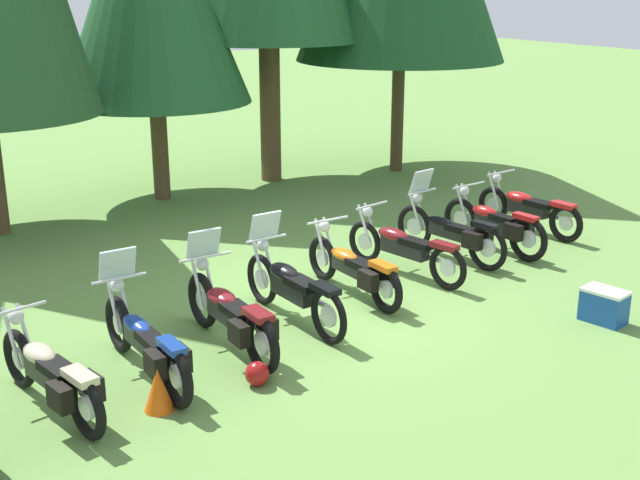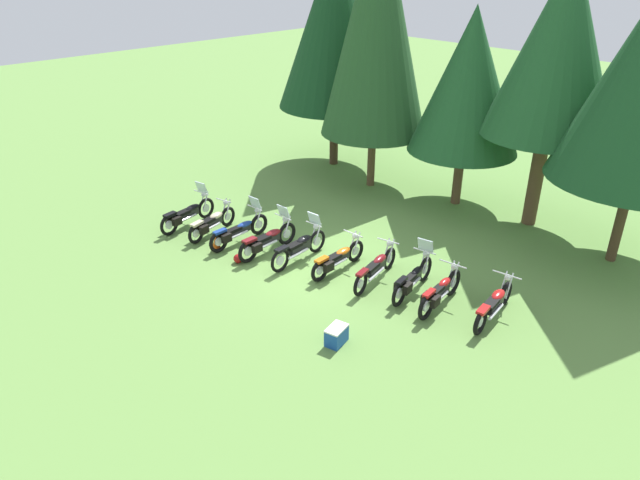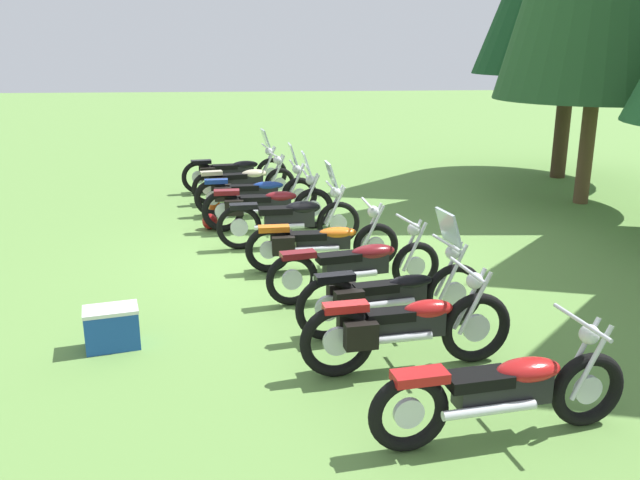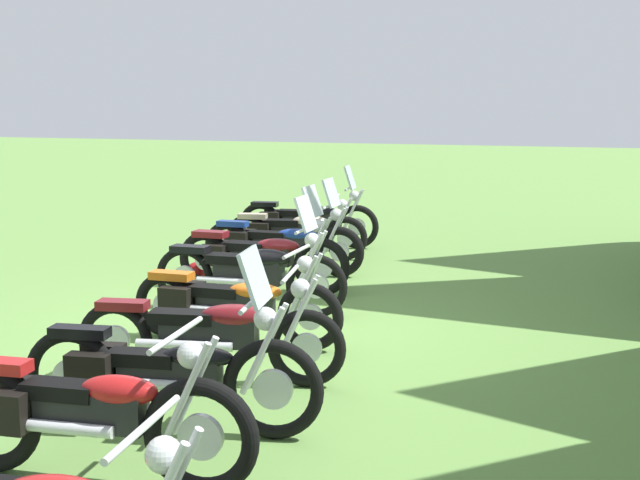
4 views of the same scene
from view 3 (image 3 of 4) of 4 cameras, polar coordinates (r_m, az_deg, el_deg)
ground_plane at (r=10.18m, az=-1.51°, el=-1.55°), size 80.00×80.00×0.00m
motorcycle_0 at (r=14.93m, az=-7.47°, el=5.95°), size 0.83×2.36×1.37m
motorcycle_1 at (r=13.87m, az=-6.73°, el=5.04°), size 0.85×2.17×0.99m
motorcycle_2 at (r=12.78m, az=-5.68°, el=4.15°), size 0.67×2.38×1.36m
motorcycle_3 at (r=11.65m, az=-4.63°, el=3.10°), size 0.72×2.34×1.38m
motorcycle_4 at (r=10.63m, az=-2.49°, el=1.97°), size 0.63×2.34×1.37m
motorcycle_5 at (r=9.51m, az=-0.05°, el=-0.19°), size 0.71×2.25×0.99m
motorcycle_6 at (r=8.47m, az=3.26°, el=-2.17°), size 0.79×2.34×0.99m
motorcycle_7 at (r=7.47m, az=6.12°, el=-4.64°), size 0.78×2.26×1.38m
motorcycle_8 at (r=6.65m, az=7.37°, el=-7.51°), size 0.78×2.21×1.03m
motorcycle_9 at (r=5.72m, az=15.65°, el=-12.39°), size 0.76×2.28×0.99m
picnic_cooler at (r=7.50m, az=-17.56°, el=-7.23°), size 0.49×0.64×0.45m
traffic_cone at (r=13.00m, az=-9.07°, el=3.30°), size 0.32×0.32×0.48m
dropped_helmet at (r=11.91m, az=-9.50°, el=1.59°), size 0.28×0.28×0.28m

